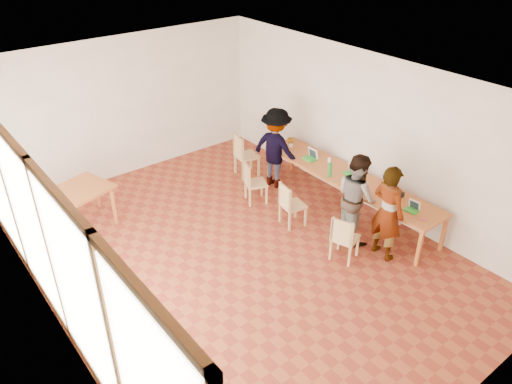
{
  "coord_description": "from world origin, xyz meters",
  "views": [
    {
      "loc": [
        -4.02,
        -5.55,
        5.3
      ],
      "look_at": [
        0.39,
        0.06,
        1.1
      ],
      "focal_mm": 35.0,
      "sensor_mm": 36.0,
      "label": 1
    }
  ],
  "objects": [
    {
      "name": "chair_mid",
      "position": [
        1.27,
        0.19,
        0.53
      ],
      "size": [
        0.47,
        0.47,
        0.46
      ],
      "rotation": [
        0.0,
        0.0,
        -0.18
      ],
      "color": "tan",
      "rests_on": "ground"
    },
    {
      "name": "wall_right",
      "position": [
        3.0,
        0.0,
        1.5
      ],
      "size": [
        0.1,
        8.0,
        3.0
      ],
      "primitive_type": "cube",
      "color": "silver",
      "rests_on": "ground"
    },
    {
      "name": "person_near",
      "position": [
        1.94,
        -1.48,
        0.85
      ],
      "size": [
        0.43,
        0.64,
        1.71
      ],
      "primitive_type": "imported",
      "rotation": [
        0.0,
        0.0,
        1.53
      ],
      "color": "gray",
      "rests_on": "ground"
    },
    {
      "name": "side_table",
      "position": [
        -1.64,
        2.62,
        0.67
      ],
      "size": [
        0.9,
        0.9,
        0.75
      ],
      "rotation": [
        0.0,
        0.0,
        0.28
      ],
      "color": "#BD652A",
      "rests_on": "ground"
    },
    {
      "name": "chair_far",
      "position": [
        1.25,
        1.29,
        0.53
      ],
      "size": [
        0.52,
        0.52,
        0.46
      ],
      "rotation": [
        0.0,
        0.0,
        -0.39
      ],
      "color": "tan",
      "rests_on": "ground"
    },
    {
      "name": "person_far",
      "position": [
        2.08,
        1.53,
        0.86
      ],
      "size": [
        0.9,
        1.24,
        1.72
      ],
      "primitive_type": "imported",
      "rotation": [
        0.0,
        0.0,
        1.83
      ],
      "color": "gray",
      "rests_on": "ground"
    },
    {
      "name": "laptop_near",
      "position": [
        2.47,
        -1.6,
        0.8
      ],
      "size": [
        0.21,
        0.24,
        0.19
      ],
      "rotation": [
        0.0,
        0.0,
        0.11
      ],
      "color": "green",
      "rests_on": "communal_table"
    },
    {
      "name": "condiment_cup",
      "position": [
        2.52,
        1.56,
        0.78
      ],
      "size": [
        0.08,
        0.08,
        0.06
      ],
      "primitive_type": "cylinder",
      "color": "white",
      "rests_on": "communal_table"
    },
    {
      "name": "yellow_mug",
      "position": [
        2.65,
        1.72,
        0.8
      ],
      "size": [
        0.17,
        0.17,
        0.11
      ],
      "primitive_type": "imported",
      "rotation": [
        0.0,
        0.0,
        0.35
      ],
      "color": "orange",
      "rests_on": "communal_table"
    },
    {
      "name": "laptop_mid",
      "position": [
        2.61,
        -0.06,
        0.8
      ],
      "size": [
        0.24,
        0.26,
        0.2
      ],
      "rotation": [
        0.0,
        0.0,
        -0.16
      ],
      "color": "green",
      "rests_on": "communal_table"
    },
    {
      "name": "communal_table",
      "position": [
        2.5,
        -0.1,
        0.7
      ],
      "size": [
        0.8,
        4.0,
        0.75
      ],
      "color": "#BD652A",
      "rests_on": "ground"
    },
    {
      "name": "ceiling",
      "position": [
        0.0,
        0.0,
        3.02
      ],
      "size": [
        6.0,
        8.0,
        0.04
      ],
      "primitive_type": "cube",
      "color": "white",
      "rests_on": "wall_back"
    },
    {
      "name": "green_bottle",
      "position": [
        2.22,
        0.12,
        0.89
      ],
      "size": [
        0.07,
        0.07,
        0.28
      ],
      "primitive_type": "cylinder",
      "color": "#157E2D",
      "rests_on": "communal_table"
    },
    {
      "name": "chair_spare",
      "position": [
        -2.43,
        1.52,
        0.59
      ],
      "size": [
        0.63,
        0.63,
        0.51
      ],
      "rotation": [
        0.0,
        0.0,
        2.37
      ],
      "color": "tan",
      "rests_on": "ground"
    },
    {
      "name": "wall_back",
      "position": [
        0.0,
        4.0,
        1.5
      ],
      "size": [
        6.0,
        0.1,
        3.0
      ],
      "primitive_type": "cube",
      "color": "silver",
      "rests_on": "ground"
    },
    {
      "name": "chair_near",
      "position": [
        1.27,
        -1.17,
        0.52
      ],
      "size": [
        0.51,
        0.51,
        0.46
      ],
      "rotation": [
        0.0,
        0.0,
        0.34
      ],
      "color": "tan",
      "rests_on": "ground"
    },
    {
      "name": "person_mid",
      "position": [
        1.95,
        -0.8,
        0.82
      ],
      "size": [
        0.85,
        0.96,
        1.65
      ],
      "primitive_type": "imported",
      "rotation": [
        0.0,
        0.0,
        1.24
      ],
      "color": "gray",
      "rests_on": "ground"
    },
    {
      "name": "wall_front",
      "position": [
        0.0,
        -4.0,
        1.5
      ],
      "size": [
        6.0,
        0.1,
        3.0
      ],
      "primitive_type": "cube",
      "color": "silver",
      "rests_on": "ground"
    },
    {
      "name": "window_wall",
      "position": [
        -2.96,
        0.0,
        1.5
      ],
      "size": [
        0.1,
        8.0,
        3.0
      ],
      "primitive_type": "cube",
      "color": "white",
      "rests_on": "ground"
    },
    {
      "name": "chair_empty",
      "position": [
        1.78,
        2.28,
        0.59
      ],
      "size": [
        0.52,
        0.52,
        0.51
      ],
      "rotation": [
        0.0,
        0.0,
        -0.18
      ],
      "color": "tan",
      "rests_on": "ground"
    },
    {
      "name": "laptop_far",
      "position": [
        2.47,
        0.88,
        0.81
      ],
      "size": [
        0.24,
        0.28,
        0.22
      ],
      "rotation": [
        0.0,
        0.0,
        -0.03
      ],
      "color": "green",
      "rests_on": "communal_table"
    },
    {
      "name": "pink_phone",
      "position": [
        2.35,
        -1.89,
        0.76
      ],
      "size": [
        0.05,
        0.1,
        0.01
      ],
      "primitive_type": "cube",
      "color": "#BE394B",
      "rests_on": "communal_table"
    },
    {
      "name": "black_pouch",
      "position": [
        2.64,
        -1.11,
        0.8
      ],
      "size": [
        0.16,
        0.26,
        0.09
      ],
      "primitive_type": "cube",
      "color": "black",
      "rests_on": "communal_table"
    },
    {
      "name": "clear_glass",
      "position": [
        2.65,
        0.55,
        0.8
      ],
      "size": [
        0.07,
        0.07,
        0.09
      ],
      "primitive_type": "cylinder",
      "color": "silver",
      "rests_on": "communal_table"
    },
    {
      "name": "ground",
      "position": [
        0.0,
        0.0,
        0.0
      ],
      "size": [
        8.0,
        8.0,
        0.0
      ],
      "primitive_type": "plane",
      "color": "brown",
      "rests_on": "ground"
    }
  ]
}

